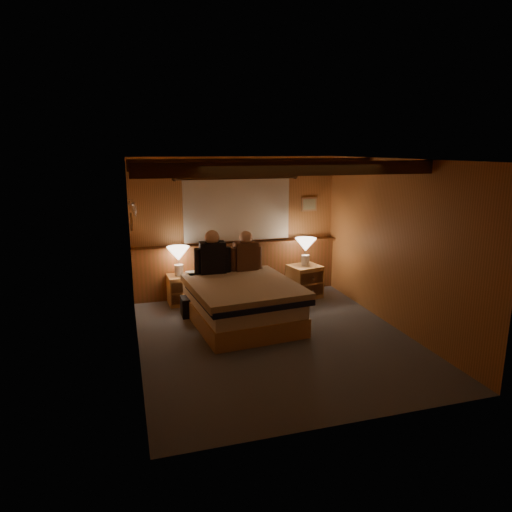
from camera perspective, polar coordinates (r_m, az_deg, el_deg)
name	(u,v)px	position (r m, az deg, el deg)	size (l,w,h in m)	color
floor	(274,338)	(6.37, 2.29, -10.16)	(4.20, 4.20, 0.00)	#505660
ceiling	(276,159)	(5.84, 2.51, 11.99)	(4.20, 4.20, 0.00)	#E39B55
wall_back	(236,227)	(7.97, -2.47, 3.67)	(3.60, 3.60, 0.00)	#B87542
wall_left	(134,262)	(5.68, -15.06, -0.73)	(4.20, 4.20, 0.00)	#B87542
wall_right	(395,245)	(6.77, 16.97, 1.37)	(4.20, 4.20, 0.00)	#B87542
wall_front	(351,304)	(4.13, 11.83, -5.84)	(3.60, 3.60, 0.00)	#B87542
wainscot	(238,267)	(8.06, -2.31, -1.42)	(3.60, 0.23, 0.94)	brown
curtain_window	(237,209)	(7.85, -2.37, 5.90)	(2.18, 0.09, 1.11)	#402810
ceiling_beams	(272,166)	(5.98, 2.03, 11.16)	(3.60, 1.65, 0.16)	#402810
coat_rail	(134,207)	(7.15, -15.02, 5.91)	(0.05, 0.55, 0.24)	silver
framed_print	(309,204)	(8.32, 6.66, 6.44)	(0.30, 0.04, 0.25)	tan
bed	(241,301)	(6.76, -1.85, -5.70)	(1.62, 2.00, 0.64)	#B6834D
nightstand_left	(182,290)	(7.70, -9.26, -4.16)	(0.46, 0.42, 0.49)	#B6834D
nightstand_right	(305,281)	(7.99, 6.11, -3.15)	(0.59, 0.55, 0.56)	#B6834D
lamp_left	(178,255)	(7.56, -9.68, 0.07)	(0.37, 0.37, 0.48)	silver
lamp_right	(306,246)	(7.87, 6.22, 1.20)	(0.36, 0.36, 0.48)	silver
person_left	(212,255)	(7.10, -5.46, 0.08)	(0.58, 0.24, 0.70)	black
person_right	(246,254)	(7.26, -1.27, 0.27)	(0.54, 0.24, 0.65)	#4C2E1E
duffel_bag	(197,305)	(7.18, -7.34, -6.13)	(0.50, 0.30, 0.36)	black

